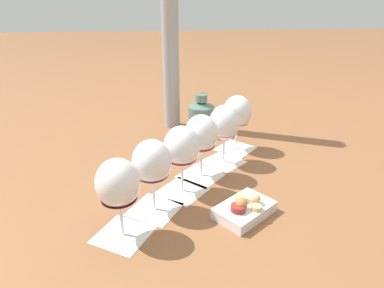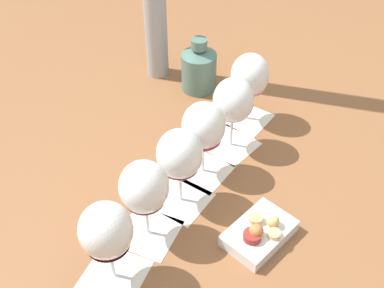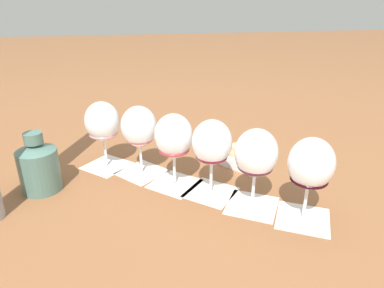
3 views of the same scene
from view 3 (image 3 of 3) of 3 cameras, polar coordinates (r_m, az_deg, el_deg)
ground_plane at (r=0.88m, az=0.07°, el=-7.35°), size 8.00×8.00×0.00m
tasting_card_0 at (r=1.02m, az=-13.98°, el=-3.48°), size 0.16×0.16×0.00m
tasting_card_1 at (r=0.96m, az=-8.35°, el=-4.64°), size 0.16×0.16×0.00m
tasting_card_2 at (r=0.90m, az=-2.90°, el=-6.58°), size 0.16×0.16×0.00m
tasting_card_3 at (r=0.86m, az=3.14°, el=-8.03°), size 0.16×0.16×0.00m
tasting_card_4 at (r=0.82m, az=9.95°, el=-10.05°), size 0.15×0.15×0.00m
tasting_card_5 at (r=0.81m, az=17.98°, el=-11.70°), size 0.15×0.15×0.00m
wine_glass_0 at (r=0.97m, az=-14.70°, el=3.27°), size 0.10×0.10×0.19m
wine_glass_1 at (r=0.91m, az=-8.81°, el=2.43°), size 0.10×0.10×0.19m
wine_glass_2 at (r=0.84m, az=-3.07°, el=0.98°), size 0.10×0.10×0.19m
wine_glass_3 at (r=0.80m, az=3.34°, el=-0.25°), size 0.10×0.10×0.19m
wine_glass_4 at (r=0.76m, az=10.61°, el=-2.01°), size 0.10×0.10×0.19m
wine_glass_5 at (r=0.74m, az=19.18°, el=-3.56°), size 0.10×0.10×0.19m
ceramic_vase at (r=0.92m, az=-24.19°, el=-3.32°), size 0.10×0.10×0.15m
snack_dish at (r=1.01m, az=7.96°, el=-2.24°), size 0.16×0.17×0.06m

